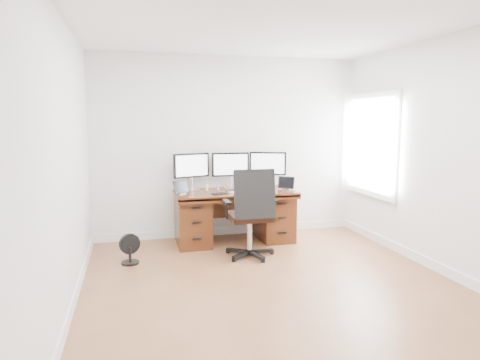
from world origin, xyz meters
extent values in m
plane|color=brown|center=(0.00, 0.00, 0.00)|extent=(4.50, 4.50, 0.00)
cube|color=white|center=(0.00, 2.25, 1.35)|extent=(4.00, 0.10, 2.70)
cube|color=white|center=(2.00, 0.00, 1.35)|extent=(0.10, 4.50, 2.70)
cube|color=white|center=(1.97, 1.50, 1.40)|extent=(0.04, 1.30, 1.50)
cube|color=white|center=(1.95, 1.50, 1.40)|extent=(0.01, 1.15, 1.35)
cube|color=#49210E|center=(0.00, 1.80, 0.72)|extent=(1.70, 0.80, 0.05)
cube|color=#49210E|center=(-0.60, 1.83, 0.35)|extent=(0.45, 0.70, 0.70)
cube|color=#49210E|center=(0.60, 1.83, 0.35)|extent=(0.45, 0.70, 0.70)
cube|color=#351709|center=(0.00, 2.10, 0.50)|extent=(0.74, 0.03, 0.40)
cylinder|color=black|center=(0.03, 1.12, 0.04)|extent=(0.62, 0.62, 0.09)
cylinder|color=silver|center=(0.03, 1.12, 0.31)|extent=(0.07, 0.07, 0.44)
cube|color=black|center=(0.03, 1.12, 0.53)|extent=(0.54, 0.51, 0.08)
cube|color=black|center=(0.03, 0.88, 0.86)|extent=(0.51, 0.06, 0.61)
cube|color=black|center=(-0.27, 1.13, 0.73)|extent=(0.07, 0.27, 0.03)
cube|color=black|center=(0.33, 1.12, 0.73)|extent=(0.07, 0.27, 0.03)
cylinder|color=black|center=(-1.48, 1.19, 0.01)|extent=(0.22, 0.22, 0.03)
cylinder|color=black|center=(-1.48, 1.19, 0.12)|extent=(0.04, 0.04, 0.18)
cylinder|color=black|center=(-1.48, 1.19, 0.25)|extent=(0.26, 0.14, 0.25)
cube|color=silver|center=(-0.58, 2.07, 0.76)|extent=(0.21, 0.19, 0.01)
cylinder|color=silver|center=(-0.58, 2.07, 0.84)|extent=(0.04, 0.04, 0.18)
cube|color=black|center=(-0.58, 2.07, 1.10)|extent=(0.53, 0.20, 0.35)
cube|color=white|center=(-0.57, 2.05, 1.10)|extent=(0.48, 0.16, 0.30)
cube|color=silver|center=(0.00, 2.07, 0.76)|extent=(0.19, 0.15, 0.01)
cylinder|color=silver|center=(0.00, 2.07, 0.84)|extent=(0.04, 0.04, 0.18)
cube|color=black|center=(0.00, 2.07, 1.10)|extent=(0.55, 0.07, 0.35)
cube|color=white|center=(0.00, 2.05, 1.10)|extent=(0.50, 0.03, 0.30)
cube|color=silver|center=(0.58, 2.07, 0.76)|extent=(0.22, 0.20, 0.01)
cylinder|color=silver|center=(0.58, 2.07, 0.84)|extent=(0.04, 0.04, 0.18)
cube|color=black|center=(0.58, 2.07, 1.10)|extent=(0.52, 0.24, 0.35)
cube|color=white|center=(0.57, 2.05, 1.10)|extent=(0.46, 0.19, 0.30)
cube|color=silver|center=(-0.77, 1.75, 0.76)|extent=(0.13, 0.12, 0.01)
cube|color=black|center=(-0.77, 1.75, 0.85)|extent=(0.24, 0.18, 0.17)
cube|color=silver|center=(0.76, 1.75, 0.76)|extent=(0.13, 0.12, 0.01)
cube|color=black|center=(0.76, 1.75, 0.85)|extent=(0.23, 0.19, 0.17)
cube|color=white|center=(0.03, 1.67, 0.76)|extent=(0.29, 0.19, 0.01)
cube|color=silver|center=(0.18, 1.64, 0.76)|extent=(0.17, 0.17, 0.01)
cube|color=black|center=(-0.27, 1.61, 0.76)|extent=(0.23, 0.19, 0.01)
cube|color=black|center=(0.00, 1.83, 0.76)|extent=(0.12, 0.07, 0.01)
cylinder|color=#E7D973|center=(-0.38, 1.95, 0.78)|extent=(0.03, 0.03, 0.06)
sphere|color=#E7D973|center=(-0.38, 1.95, 0.82)|extent=(0.04, 0.04, 0.04)
cylinder|color=pink|center=(-0.21, 1.95, 0.78)|extent=(0.03, 0.03, 0.06)
sphere|color=pink|center=(-0.21, 1.95, 0.82)|extent=(0.04, 0.04, 0.04)
cylinder|color=brown|center=(-0.09, 1.95, 0.78)|extent=(0.03, 0.03, 0.06)
sphere|color=brown|center=(-0.09, 1.95, 0.82)|extent=(0.04, 0.04, 0.04)
cylinder|color=#F9B34E|center=(0.12, 1.95, 0.78)|extent=(0.03, 0.03, 0.06)
sphere|color=#F9B34E|center=(0.12, 1.95, 0.82)|extent=(0.04, 0.04, 0.04)
camera|label=1|loc=(-1.42, -4.05, 1.76)|focal=32.00mm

